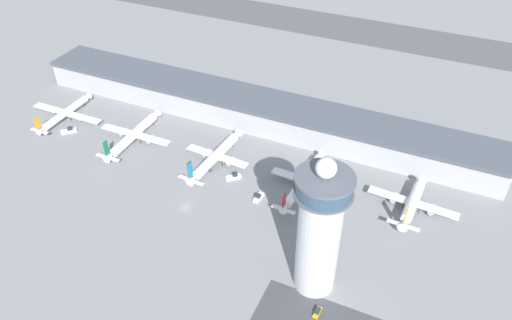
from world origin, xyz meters
name	(u,v)px	position (x,y,z in m)	size (l,w,h in m)	color
ground_plane	(185,208)	(0.00, 0.00, 0.00)	(1000.00, 1000.00, 0.00)	gray
terminal_building	(255,110)	(0.00, 70.00, 7.47)	(241.20, 25.00, 14.75)	#B2B2B7
runway_strip	(334,26)	(0.00, 206.46, 0.00)	(361.80, 44.00, 0.01)	#515154
control_tower	(319,230)	(61.29, -14.38, 26.43)	(18.68, 18.68, 55.19)	silver
airplane_gate_alpha	(65,113)	(-90.38, 32.27, 4.01)	(41.74, 38.59, 11.76)	white
airplane_gate_bravo	(134,135)	(-46.14, 30.25, 4.51)	(37.83, 43.02, 13.89)	white
airplane_gate_charlie	(216,156)	(-1.85, 31.22, 4.71)	(31.42, 42.31, 14.37)	white
airplane_gate_delta	(304,180)	(40.41, 31.89, 4.34)	(30.48, 43.34, 12.15)	white
airplane_gate_echo	(413,202)	(85.81, 37.19, 4.26)	(37.35, 32.63, 14.09)	silver
service_truck_catering	(208,166)	(-4.09, 27.57, 1.02)	(5.81, 6.85, 2.93)	black
service_truck_fuel	(234,177)	(10.01, 25.21, 0.99)	(6.69, 6.36, 2.84)	black
service_truck_baggage	(258,197)	(25.63, 17.42, 0.99)	(2.85, 6.18, 2.85)	black
service_truck_water	(69,131)	(-81.49, 23.65, 0.95)	(7.18, 7.00, 2.73)	black
car_black_suv	(317,312)	(66.69, -26.12, 0.60)	(2.02, 4.70, 1.54)	black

